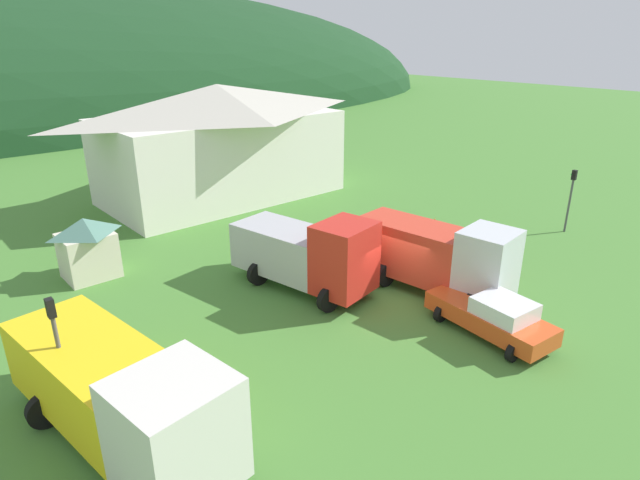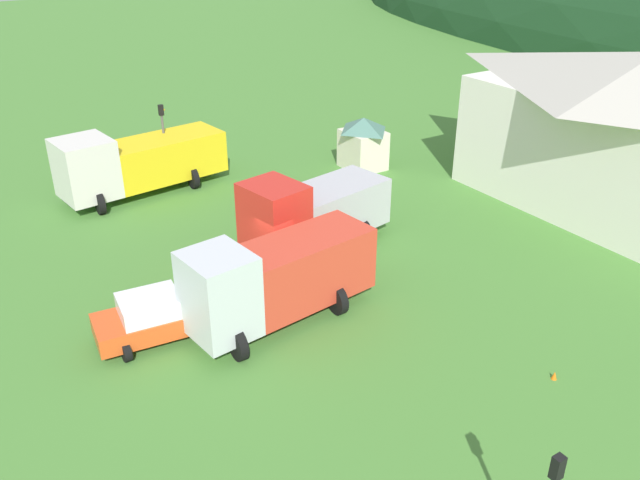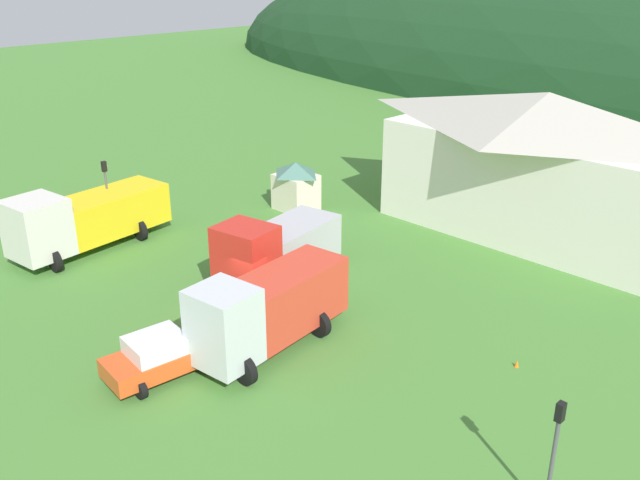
{
  "view_description": "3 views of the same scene",
  "coord_description": "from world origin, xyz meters",
  "px_view_note": "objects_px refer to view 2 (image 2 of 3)",
  "views": [
    {
      "loc": [
        -15.71,
        -13.52,
        10.89
      ],
      "look_at": [
        -0.8,
        3.47,
        1.97
      ],
      "focal_mm": 29.87,
      "sensor_mm": 36.0,
      "label": 1
    },
    {
      "loc": [
        19.53,
        -10.23,
        13.26
      ],
      "look_at": [
        -0.38,
        2.57,
        1.22
      ],
      "focal_mm": 36.78,
      "sensor_mm": 36.0,
      "label": 2
    },
    {
      "loc": [
        20.15,
        -15.96,
        14.32
      ],
      "look_at": [
        -0.68,
        4.81,
        2.1
      ],
      "focal_mm": 38.79,
      "sensor_mm": 36.0,
      "label": 3
    }
  ],
  "objects_px": {
    "flatbed_truck_yellow": "(136,161)",
    "traffic_cone_near_pickup": "(554,379)",
    "tow_truck_silver": "(275,277)",
    "traffic_light_west": "(164,135)",
    "play_shed_cream": "(363,142)",
    "crane_truck_red": "(310,212)",
    "service_pickup_orange": "(165,315)"
  },
  "relations": [
    {
      "from": "traffic_cone_near_pickup",
      "to": "flatbed_truck_yellow",
      "type": "bearing_deg",
      "value": -164.6
    },
    {
      "from": "play_shed_cream",
      "to": "crane_truck_red",
      "type": "relative_size",
      "value": 0.42
    },
    {
      "from": "play_shed_cream",
      "to": "crane_truck_red",
      "type": "distance_m",
      "value": 10.42
    },
    {
      "from": "play_shed_cream",
      "to": "traffic_cone_near_pickup",
      "type": "bearing_deg",
      "value": -17.97
    },
    {
      "from": "tow_truck_silver",
      "to": "service_pickup_orange",
      "type": "bearing_deg",
      "value": -26.63
    },
    {
      "from": "flatbed_truck_yellow",
      "to": "traffic_cone_near_pickup",
      "type": "distance_m",
      "value": 22.55
    },
    {
      "from": "flatbed_truck_yellow",
      "to": "crane_truck_red",
      "type": "bearing_deg",
      "value": 105.3
    },
    {
      "from": "play_shed_cream",
      "to": "flatbed_truck_yellow",
      "type": "distance_m",
      "value": 12.38
    },
    {
      "from": "tow_truck_silver",
      "to": "traffic_light_west",
      "type": "distance_m",
      "value": 15.13
    },
    {
      "from": "play_shed_cream",
      "to": "crane_truck_red",
      "type": "bearing_deg",
      "value": -48.48
    },
    {
      "from": "traffic_cone_near_pickup",
      "to": "tow_truck_silver",
      "type": "bearing_deg",
      "value": -142.63
    },
    {
      "from": "crane_truck_red",
      "to": "traffic_light_west",
      "type": "bearing_deg",
      "value": -88.74
    },
    {
      "from": "service_pickup_orange",
      "to": "play_shed_cream",
      "type": "bearing_deg",
      "value": -142.0
    },
    {
      "from": "play_shed_cream",
      "to": "traffic_light_west",
      "type": "height_order",
      "value": "traffic_light_west"
    },
    {
      "from": "tow_truck_silver",
      "to": "traffic_cone_near_pickup",
      "type": "distance_m",
      "value": 9.66
    },
    {
      "from": "flatbed_truck_yellow",
      "to": "tow_truck_silver",
      "type": "bearing_deg",
      "value": 83.74
    },
    {
      "from": "traffic_light_west",
      "to": "traffic_cone_near_pickup",
      "type": "relative_size",
      "value": 7.56
    },
    {
      "from": "crane_truck_red",
      "to": "traffic_cone_near_pickup",
      "type": "height_order",
      "value": "crane_truck_red"
    },
    {
      "from": "service_pickup_orange",
      "to": "traffic_cone_near_pickup",
      "type": "distance_m",
      "value": 12.93
    },
    {
      "from": "flatbed_truck_yellow",
      "to": "traffic_light_west",
      "type": "height_order",
      "value": "traffic_light_west"
    },
    {
      "from": "play_shed_cream",
      "to": "flatbed_truck_yellow",
      "type": "relative_size",
      "value": 0.34
    },
    {
      "from": "flatbed_truck_yellow",
      "to": "play_shed_cream",
      "type": "bearing_deg",
      "value": 157.94
    },
    {
      "from": "play_shed_cream",
      "to": "traffic_cone_near_pickup",
      "type": "xyz_separation_m",
      "value": [
        18.48,
        -5.99,
        -1.51
      ]
    },
    {
      "from": "tow_truck_silver",
      "to": "traffic_cone_near_pickup",
      "type": "height_order",
      "value": "tow_truck_silver"
    },
    {
      "from": "play_shed_cream",
      "to": "flatbed_truck_yellow",
      "type": "bearing_deg",
      "value": -104.95
    },
    {
      "from": "traffic_light_west",
      "to": "play_shed_cream",
      "type": "bearing_deg",
      "value": 67.92
    },
    {
      "from": "play_shed_cream",
      "to": "service_pickup_orange",
      "type": "relative_size",
      "value": 0.57
    },
    {
      "from": "crane_truck_red",
      "to": "tow_truck_silver",
      "type": "height_order",
      "value": "crane_truck_red"
    },
    {
      "from": "play_shed_cream",
      "to": "tow_truck_silver",
      "type": "xyz_separation_m",
      "value": [
        10.94,
        -11.75,
        0.31
      ]
    },
    {
      "from": "flatbed_truck_yellow",
      "to": "crane_truck_red",
      "type": "xyz_separation_m",
      "value": [
        10.1,
        4.16,
        0.01
      ]
    },
    {
      "from": "flatbed_truck_yellow",
      "to": "traffic_light_west",
      "type": "relative_size",
      "value": 2.08
    },
    {
      "from": "crane_truck_red",
      "to": "service_pickup_orange",
      "type": "relative_size",
      "value": 1.37
    }
  ]
}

